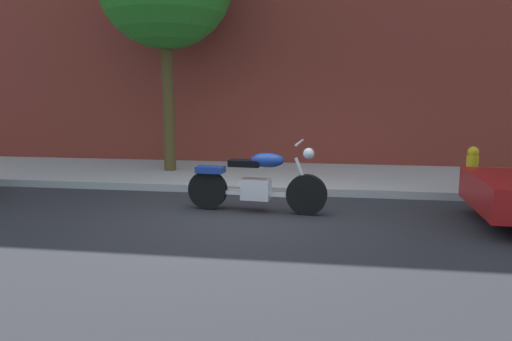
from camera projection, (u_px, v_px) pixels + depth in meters
name	position (u px, v px, depth m)	size (l,w,h in m)	color
ground_plane	(244.00, 217.00, 7.18)	(60.00, 60.00, 0.00)	#28282D
sidewalk	(269.00, 176.00, 10.15)	(23.27, 2.98, 0.14)	#A8A8A8
motorcycle	(256.00, 183.00, 7.43)	(2.19, 0.70, 1.12)	black
fire_hydrant	(472.00, 172.00, 8.39)	(0.20, 0.20, 0.91)	gold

